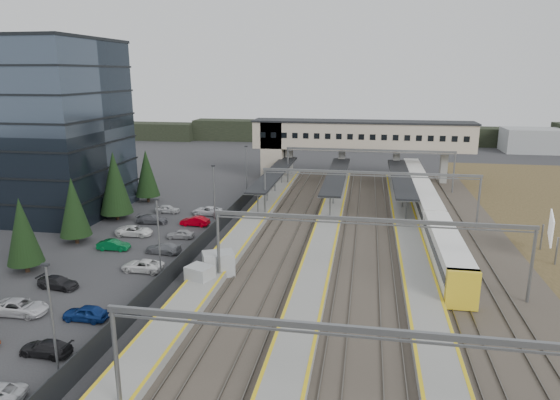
% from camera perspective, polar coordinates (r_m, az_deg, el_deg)
% --- Properties ---
extents(ground, '(220.00, 220.00, 0.00)m').
position_cam_1_polar(ground, '(56.15, -2.61, -6.22)').
color(ground, '#2B2B2D').
rests_on(ground, ground).
extents(office_building, '(24.30, 18.30, 24.30)m').
position_cam_1_polar(office_building, '(79.55, -27.08, 7.36)').
color(office_building, '#364150').
rests_on(office_building, ground).
extents(conifer_row, '(4.42, 49.82, 9.50)m').
position_cam_1_polar(conifer_row, '(59.99, -24.51, -1.33)').
color(conifer_row, black).
rests_on(conifer_row, ground).
extents(car_park, '(10.61, 44.70, 1.28)m').
position_cam_1_polar(car_park, '(55.02, -18.06, -6.71)').
color(car_park, '#A4A3A7').
rests_on(car_park, ground).
extents(lampposts, '(0.50, 53.25, 8.07)m').
position_cam_1_polar(lampposts, '(58.14, -10.11, -1.22)').
color(lampposts, slate).
rests_on(lampposts, ground).
extents(fence, '(0.08, 90.00, 2.00)m').
position_cam_1_polar(fence, '(62.01, -7.50, -3.35)').
color(fence, '#26282B').
rests_on(fence, ground).
extents(relay_cabin_near, '(3.65, 3.26, 2.50)m').
position_cam_1_polar(relay_cabin_near, '(50.20, -7.05, -7.34)').
color(relay_cabin_near, '#96999A').
rests_on(relay_cabin_near, ground).
extents(relay_cabin_far, '(2.83, 2.60, 2.11)m').
position_cam_1_polar(relay_cabin_far, '(48.13, -9.12, -8.65)').
color(relay_cabin_far, '#96999A').
rests_on(relay_cabin_far, ground).
extents(rail_corridor, '(34.00, 90.00, 0.92)m').
position_cam_1_polar(rail_corridor, '(59.58, 7.28, -4.80)').
color(rail_corridor, '#3E372E').
rests_on(rail_corridor, ground).
extents(canopies, '(23.10, 30.00, 3.28)m').
position_cam_1_polar(canopies, '(80.00, 6.49, 2.86)').
color(canopies, black).
rests_on(canopies, ground).
extents(footbridge, '(40.40, 6.40, 11.20)m').
position_cam_1_polar(footbridge, '(94.11, 7.58, 7.01)').
color(footbridge, '#BFAF99').
rests_on(footbridge, ground).
extents(gantries, '(28.40, 62.28, 7.17)m').
position_cam_1_polar(gantries, '(55.99, 10.08, -0.06)').
color(gantries, slate).
rests_on(gantries, ground).
extents(train, '(2.75, 57.36, 3.46)m').
position_cam_1_polar(train, '(71.64, 16.39, -0.60)').
color(train, white).
rests_on(train, ground).
extents(billboard, '(1.67, 5.56, 4.82)m').
position_cam_1_polar(billboard, '(61.68, 28.55, -2.96)').
color(billboard, slate).
rests_on(billboard, ground).
extents(treeline_far, '(170.00, 19.00, 7.00)m').
position_cam_1_polar(treeline_far, '(145.06, 14.85, 7.21)').
color(treeline_far, black).
rests_on(treeline_far, ground).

